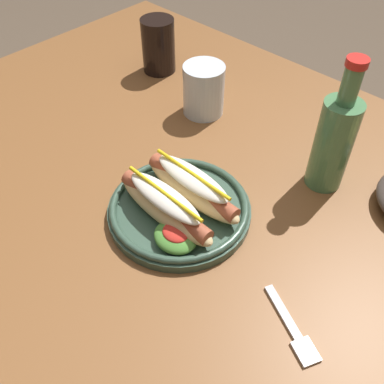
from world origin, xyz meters
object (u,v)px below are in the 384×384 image
at_px(hot_dog_plate, 179,204).
at_px(soda_cup, 158,46).
at_px(glass_bottle, 334,140).
at_px(fork, 293,330).
at_px(water_cup, 204,90).

bearing_deg(hot_dog_plate, soda_cup, 140.48).
bearing_deg(hot_dog_plate, glass_bottle, 61.29).
xyz_separation_m(fork, water_cup, (-0.42, 0.29, 0.05)).
bearing_deg(glass_bottle, soda_cup, 172.38).
xyz_separation_m(fork, glass_bottle, (-0.13, 0.27, 0.09)).
bearing_deg(soda_cup, hot_dog_plate, -39.52).
distance_m(fork, glass_bottle, 0.31).
bearing_deg(hot_dog_plate, water_cup, 124.92).
relative_size(hot_dog_plate, fork, 2.02).
distance_m(hot_dog_plate, fork, 0.26).
height_order(hot_dog_plate, glass_bottle, glass_bottle).
distance_m(soda_cup, glass_bottle, 0.49).
bearing_deg(fork, soda_cup, 176.84).
relative_size(water_cup, glass_bottle, 0.44).
xyz_separation_m(hot_dog_plate, water_cup, (-0.17, 0.24, 0.03)).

